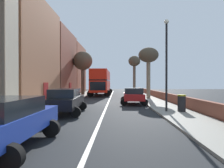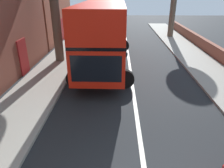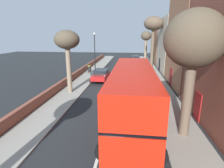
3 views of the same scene
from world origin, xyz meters
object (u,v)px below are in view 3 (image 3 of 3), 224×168
street_tree_left_0 (154,26)px  street_tree_right_1 (67,42)px  parked_car_red_right_1 (101,75)px  parked_car_red_left_3 (136,59)px  litter_bin_right (89,69)px  parked_car_black_left_2 (137,68)px  street_tree_left_2 (194,42)px  parked_car_blue_left_0 (136,62)px  double_decker_bus (132,94)px  street_tree_left_4 (146,38)px  lamppost_right (95,50)px

street_tree_left_0 → street_tree_right_1: bearing=54.2°
parked_car_red_right_1 → street_tree_right_1: (2.45, 5.43, 4.46)m
parked_car_red_left_3 → litter_bin_right: 14.77m
parked_car_black_left_2 → street_tree_left_2: street_tree_left_2 is taller
street_tree_right_1 → street_tree_left_2: street_tree_left_2 is taller
parked_car_red_left_3 → street_tree_left_2: bearing=94.6°
parked_car_blue_left_0 → parked_car_red_left_3: bearing=-90.0°
double_decker_bus → street_tree_left_2: (-3.23, 0.71, 3.37)m
double_decker_bus → street_tree_left_4: street_tree_left_4 is taller
parked_car_red_right_1 → parked_car_red_left_3: size_ratio=0.94×
parked_car_blue_left_0 → litter_bin_right: size_ratio=3.69×
parked_car_blue_left_0 → street_tree_left_2: street_tree_left_2 is taller
double_decker_bus → street_tree_left_2: bearing=167.6°
street_tree_left_4 → street_tree_left_0: bearing=93.1°
parked_car_blue_left_0 → street_tree_left_2: size_ratio=0.57×
street_tree_left_2 → litter_bin_right: (10.23, -17.88, -5.03)m
street_tree_left_0 → parked_car_red_left_3: bearing=-74.7°
parked_car_black_left_2 → street_tree_left_0: 7.68m
litter_bin_right → parked_car_red_left_3: bearing=-121.9°
parked_car_red_right_1 → double_decker_bus: bearing=109.1°
street_tree_right_1 → street_tree_left_4: street_tree_left_4 is taller
parked_car_red_left_3 → lamppost_right: size_ratio=0.73×
double_decker_bus → street_tree_left_4: size_ratio=1.54×
double_decker_bus → lamppost_right: size_ratio=1.65×
parked_car_red_left_3 → street_tree_right_1: bearing=72.1°
parked_car_black_left_2 → lamppost_right: lamppost_right is taller
parked_car_red_right_1 → litter_bin_right: parked_car_red_right_1 is taller
litter_bin_right → lamppost_right: bearing=174.5°
street_tree_left_0 → street_tree_left_2: bearing=89.8°
lamppost_right → litter_bin_right: (1.00, -0.10, -3.11)m
parked_car_red_right_1 → street_tree_left_2: (-7.43, 12.85, 4.82)m
litter_bin_right → parked_car_blue_left_0: bearing=-139.1°
parked_car_blue_left_0 → parked_car_black_left_2: 6.33m
street_tree_right_1 → litter_bin_right: size_ratio=5.66×
parked_car_black_left_2 → parked_car_red_left_3: (-0.00, -12.11, -0.06)m
double_decker_bus → street_tree_left_2: size_ratio=1.42×
parked_car_blue_left_0 → parked_car_red_left_3: parked_car_blue_left_0 is taller
street_tree_left_0 → lamppost_right: size_ratio=1.42×
street_tree_left_0 → parked_car_red_right_1: bearing=48.1°
street_tree_left_4 → litter_bin_right: size_ratio=5.95×
double_decker_bus → parked_car_red_right_1: bearing=-70.9°
street_tree_left_4 → lamppost_right: street_tree_left_4 is taller
street_tree_right_1 → street_tree_left_2: (-9.88, 7.42, 0.36)m
parked_car_blue_left_0 → lamppost_right: (6.80, 6.86, 2.89)m
street_tree_right_1 → lamppost_right: bearing=-93.6°
parked_car_black_left_2 → parked_car_red_right_1: bearing=47.6°
street_tree_left_2 → litter_bin_right: bearing=-60.2°
parked_car_blue_left_0 → street_tree_right_1: bearing=66.6°
double_decker_bus → parked_car_red_left_3: 29.76m
double_decker_bus → parked_car_blue_left_0: 23.99m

